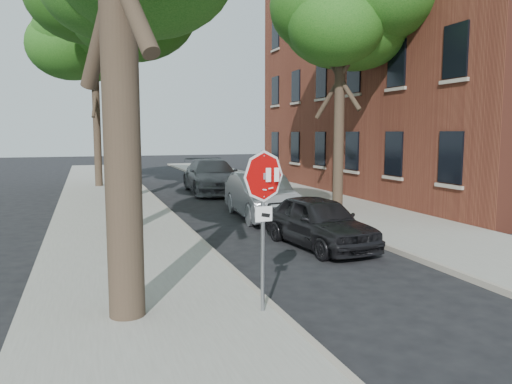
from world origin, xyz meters
The scene contains 13 objects.
ground centered at (0.00, 0.00, 0.00)m, with size 120.00×120.00×0.00m, color black.
sidewalk_left centered at (-2.50, 12.00, 0.06)m, with size 4.00×55.00×0.12m, color gray.
sidewalk_right centered at (6.00, 12.00, 0.06)m, with size 4.00×55.00×0.12m, color gray.
curb_left centered at (-0.45, 12.00, 0.07)m, with size 0.12×55.00×0.13m, color #9E9384.
curb_right centered at (3.95, 12.00, 0.07)m, with size 0.12×55.00×0.13m, color #9E9384.
apartment_building centered at (14.00, 14.00, 7.65)m, with size 12.20×20.20×15.30m.
stop_sign centered at (-0.70, -0.03, 1.95)m, with size 0.76×0.34×2.61m.
tree_mid_b centered at (-2.42, 14.12, 8.00)m, with size 5.88×5.46×10.36m.
tree_far centered at (-2.72, 21.11, 7.21)m, with size 5.29×4.91×9.33m.
tree_right centered at (5.98, 10.11, 7.21)m, with size 5.29×4.91×9.33m.
car_a centered at (2.40, 4.32, 0.68)m, with size 1.60×3.97×1.35m, color black.
car_b centered at (2.44, 9.00, 0.79)m, with size 1.67×4.79×1.58m, color gray.
car_c centered at (2.60, 16.82, 0.84)m, with size 2.36×5.82×1.69m, color #535459.
Camera 1 is at (-3.33, -7.37, 3.00)m, focal length 35.00 mm.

